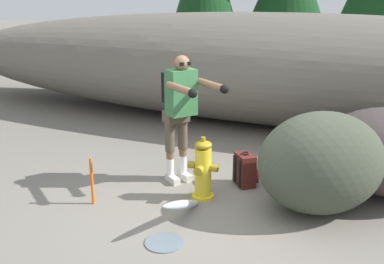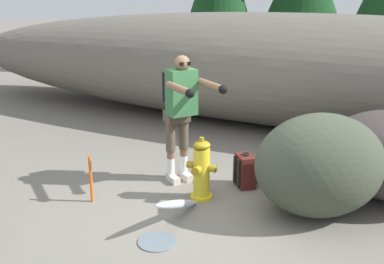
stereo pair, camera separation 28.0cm
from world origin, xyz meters
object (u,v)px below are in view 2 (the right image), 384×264
Objects in this scene: spare_backpack at (246,171)px; boulder_mid at (320,165)px; utility_worker at (181,104)px; survey_stake at (91,179)px; fire_hydrant at (201,170)px.

boulder_mid is at bearing -58.79° from spare_backpack.
utility_worker is at bearing 176.17° from boulder_mid.
survey_stake is at bearing -161.19° from boulder_mid.
utility_worker is 3.69× the size of spare_backpack.
survey_stake is at bearing -89.83° from utility_worker.
spare_backpack is at bearing 55.34° from fire_hydrant.
fire_hydrant is 1.36m from survey_stake.
spare_backpack is at bearing 37.86° from survey_stake.
boulder_mid is at bearing 33.05° from utility_worker.
spare_backpack is at bearing 52.30° from utility_worker.
utility_worker is 2.89× the size of survey_stake.
utility_worker is (-0.44, 0.34, 0.73)m from fire_hydrant.
survey_stake is at bearing 178.71° from spare_backpack.
utility_worker reaches higher than fire_hydrant.
spare_backpack is 0.31× the size of boulder_mid.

